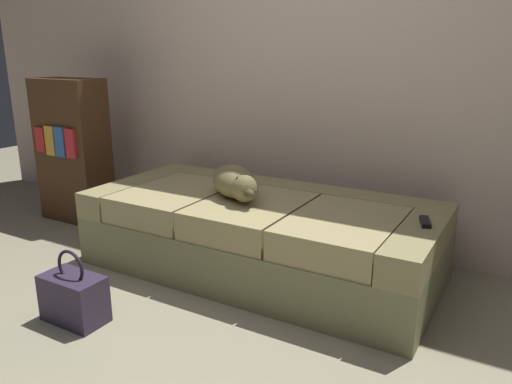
% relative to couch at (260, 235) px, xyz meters
% --- Properties ---
extents(ground_plane, '(10.00, 10.00, 0.00)m').
position_rel_couch_xyz_m(ground_plane, '(0.00, -1.14, -0.23)').
color(ground_plane, gray).
extents(back_wall, '(6.40, 0.10, 2.80)m').
position_rel_couch_xyz_m(back_wall, '(0.00, 0.68, 1.17)').
color(back_wall, beige).
rests_on(back_wall, ground).
extents(couch, '(2.08, 0.96, 0.46)m').
position_rel_couch_xyz_m(couch, '(0.00, 0.00, 0.00)').
color(couch, '#7F7D55').
rests_on(couch, ground).
extents(dog_tan, '(0.49, 0.44, 0.19)m').
position_rel_couch_xyz_m(dog_tan, '(-0.13, -0.07, 0.33)').
color(dog_tan, olive).
rests_on(dog_tan, couch).
extents(tv_remote, '(0.09, 0.16, 0.02)m').
position_rel_couch_xyz_m(tv_remote, '(0.94, 0.02, 0.24)').
color(tv_remote, black).
rests_on(tv_remote, couch).
extents(handbag, '(0.32, 0.18, 0.38)m').
position_rel_couch_xyz_m(handbag, '(-0.50, -0.99, -0.10)').
color(handbag, '#332A41').
rests_on(handbag, ground).
extents(bookshelf, '(0.56, 0.30, 1.10)m').
position_rel_couch_xyz_m(bookshelf, '(-1.73, 0.11, 0.32)').
color(bookshelf, '#4D301B').
rests_on(bookshelf, ground).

